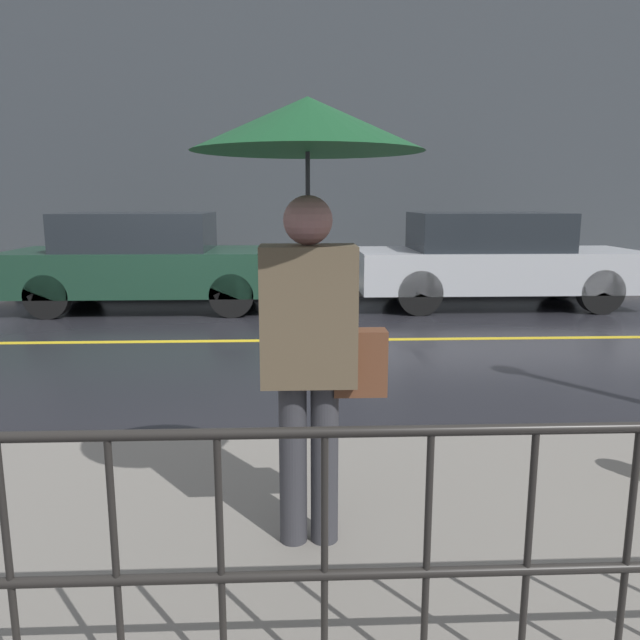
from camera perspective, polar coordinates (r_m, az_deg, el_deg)
The scene contains 8 objects.
ground_plane at distance 7.84m, azimuth -10.27°, elevation -1.93°, with size 80.00×80.00×0.00m, color black.
sidewalk_near at distance 3.44m, azimuth -21.50°, elevation -18.79°, with size 28.00×2.47×0.13m.
sidewalk_far at distance 12.10m, azimuth -7.53°, elevation 2.99°, with size 28.00×1.69×0.13m.
lane_marking at distance 7.84m, azimuth -10.27°, elevation -1.90°, with size 25.20×0.12×0.01m.
building_storefront at distance 13.03m, azimuth -7.45°, elevation 15.85°, with size 28.00×0.30×5.70m.
pedestrian at distance 2.73m, azimuth -0.99°, elevation 10.71°, with size 0.99×0.99×2.02m.
car_dark_green at distance 10.30m, azimuth -15.48°, elevation 5.26°, with size 4.34×1.82×1.52m.
car_silver at distance 10.55m, azimuth 15.53°, elevation 5.39°, with size 4.50×1.73×1.52m.
Camera 1 is at (1.07, -7.57, 1.73)m, focal length 35.00 mm.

